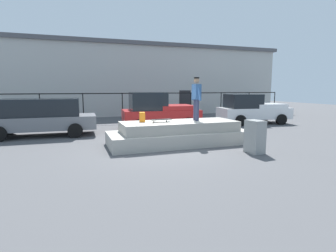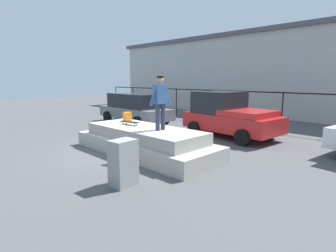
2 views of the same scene
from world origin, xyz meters
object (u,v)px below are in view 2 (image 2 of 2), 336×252
Objects in this scene: car_grey_hatchback_near at (135,108)px; utility_box at (123,163)px; skateboarder at (160,99)px; car_red_pickup_mid at (229,115)px; skateboard at (130,122)px; backpack at (127,117)px.

utility_box is at bearing -39.76° from car_grey_hatchback_near.
skateboarder reaches higher than car_red_pickup_mid.
backpack is at bearing 149.76° from skateboard.
backpack is at bearing 136.66° from utility_box.
backpack is 5.17m from car_grey_hatchback_near.
skateboarder is 2.84m from utility_box.
car_grey_hatchback_near is at bearing 140.12° from skateboard.
skateboard is at bearing -39.88° from car_grey_hatchback_near.
skateboarder is 4.61× the size of backpack.
skateboard is 3.41m from utility_box.
utility_box is (7.13, -5.93, -0.35)m from car_grey_hatchback_near.
car_grey_hatchback_near is (-4.52, 3.78, -0.09)m from skateboard.
skateboarder is 0.40× the size of car_red_pickup_mid.
car_red_pickup_mid reaches higher than backpack.
skateboarder reaches higher than skateboard.
car_grey_hatchback_near reaches higher than utility_box.
backpack is 0.08× the size of car_grey_hatchback_near.
car_grey_hatchback_near is 4.39× the size of utility_box.
utility_box reaches higher than skateboard.
skateboarder is at bearing 3.69° from skateboard.
skateboarder is 1.54× the size of utility_box.
utility_box is at bearing -63.61° from skateboarder.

